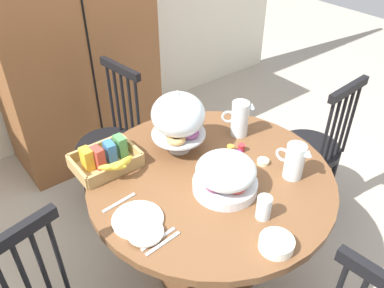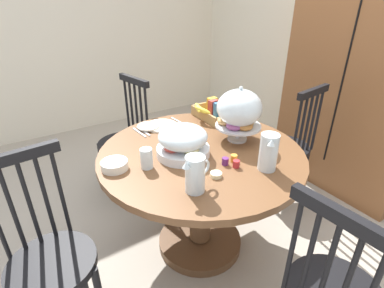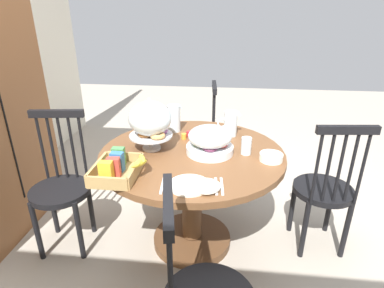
{
  "view_description": "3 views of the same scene",
  "coord_description": "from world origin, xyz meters",
  "px_view_note": "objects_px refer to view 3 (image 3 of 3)",
  "views": [
    {
      "loc": [
        -0.93,
        -1.14,
        1.99
      ],
      "look_at": [
        0.04,
        0.1,
        0.84
      ],
      "focal_mm": 37.03,
      "sensor_mm": 36.0,
      "label": 1
    },
    {
      "loc": [
        1.29,
        -0.92,
        1.57
      ],
      "look_at": [
        -0.06,
        -0.05,
        0.74
      ],
      "focal_mm": 27.82,
      "sensor_mm": 36.0,
      "label": 2
    },
    {
      "loc": [
        -1.8,
        -0.26,
        1.59
      ],
      "look_at": [
        0.04,
        -0.05,
        0.79
      ],
      "focal_mm": 29.46,
      "sensor_mm": 36.0,
      "label": 3
    }
  ],
  "objects_px": {
    "windsor_chair_far_side": "(324,191)",
    "milk_pitcher": "(230,125)",
    "dining_table": "(192,180)",
    "cereal_bowl": "(271,157)",
    "cereal_basket": "(118,168)",
    "orange_juice_pitcher": "(174,120)",
    "china_plate_small": "(206,186)",
    "butter_dish": "(209,135)",
    "windsor_chair_by_cabinet": "(61,189)",
    "china_plate_large": "(189,185)",
    "pastry_stand_with_dome": "(150,121)",
    "drinking_glass": "(246,146)",
    "windsor_chair_near_window": "(199,139)",
    "fruit_platter_covered": "(210,141)"
  },
  "relations": [
    {
      "from": "china_plate_large",
      "to": "butter_dish",
      "type": "relative_size",
      "value": 3.67
    },
    {
      "from": "milk_pitcher",
      "to": "butter_dish",
      "type": "relative_size",
      "value": 3.01
    },
    {
      "from": "milk_pitcher",
      "to": "cereal_basket",
      "type": "distance_m",
      "value": 0.9
    },
    {
      "from": "windsor_chair_by_cabinet",
      "to": "cereal_basket",
      "type": "height_order",
      "value": "windsor_chair_by_cabinet"
    },
    {
      "from": "windsor_chair_by_cabinet",
      "to": "dining_table",
      "type": "bearing_deg",
      "value": -83.85
    },
    {
      "from": "milk_pitcher",
      "to": "cereal_basket",
      "type": "height_order",
      "value": "milk_pitcher"
    },
    {
      "from": "windsor_chair_by_cabinet",
      "to": "china_plate_large",
      "type": "xyz_separation_m",
      "value": [
        -0.34,
        -0.93,
        0.29
      ]
    },
    {
      "from": "windsor_chair_far_side",
      "to": "orange_juice_pitcher",
      "type": "relative_size",
      "value": 4.91
    },
    {
      "from": "windsor_chair_far_side",
      "to": "china_plate_small",
      "type": "relative_size",
      "value": 6.5
    },
    {
      "from": "pastry_stand_with_dome",
      "to": "milk_pitcher",
      "type": "distance_m",
      "value": 0.6
    },
    {
      "from": "windsor_chair_by_cabinet",
      "to": "windsor_chair_far_side",
      "type": "bearing_deg",
      "value": -84.65
    },
    {
      "from": "windsor_chair_near_window",
      "to": "milk_pitcher",
      "type": "relative_size",
      "value": 5.4
    },
    {
      "from": "windsor_chair_by_cabinet",
      "to": "china_plate_large",
      "type": "relative_size",
      "value": 4.43
    },
    {
      "from": "cereal_bowl",
      "to": "drinking_glass",
      "type": "relative_size",
      "value": 1.27
    },
    {
      "from": "cereal_bowl",
      "to": "fruit_platter_covered",
      "type": "bearing_deg",
      "value": 79.85
    },
    {
      "from": "windsor_chair_far_side",
      "to": "milk_pitcher",
      "type": "relative_size",
      "value": 5.4
    },
    {
      "from": "pastry_stand_with_dome",
      "to": "china_plate_small",
      "type": "bearing_deg",
      "value": -139.58
    },
    {
      "from": "pastry_stand_with_dome",
      "to": "china_plate_large",
      "type": "distance_m",
      "value": 0.57
    },
    {
      "from": "orange_juice_pitcher",
      "to": "milk_pitcher",
      "type": "bearing_deg",
      "value": -95.9
    },
    {
      "from": "dining_table",
      "to": "pastry_stand_with_dome",
      "type": "relative_size",
      "value": 3.47
    },
    {
      "from": "orange_juice_pitcher",
      "to": "cereal_bowl",
      "type": "height_order",
      "value": "orange_juice_pitcher"
    },
    {
      "from": "dining_table",
      "to": "fruit_platter_covered",
      "type": "height_order",
      "value": "fruit_platter_covered"
    },
    {
      "from": "orange_juice_pitcher",
      "to": "drinking_glass",
      "type": "height_order",
      "value": "orange_juice_pitcher"
    },
    {
      "from": "windsor_chair_by_cabinet",
      "to": "fruit_platter_covered",
      "type": "xyz_separation_m",
      "value": [
        0.08,
        -1.01,
        0.37
      ]
    },
    {
      "from": "pastry_stand_with_dome",
      "to": "butter_dish",
      "type": "bearing_deg",
      "value": -54.2
    },
    {
      "from": "windsor_chair_far_side",
      "to": "drinking_glass",
      "type": "bearing_deg",
      "value": 97.63
    },
    {
      "from": "milk_pitcher",
      "to": "dining_table",
      "type": "bearing_deg",
      "value": 141.32
    },
    {
      "from": "fruit_platter_covered",
      "to": "drinking_glass",
      "type": "bearing_deg",
      "value": -87.08
    },
    {
      "from": "china_plate_large",
      "to": "pastry_stand_with_dome",
      "type": "bearing_deg",
      "value": 34.38
    },
    {
      "from": "windsor_chair_near_window",
      "to": "windsor_chair_by_cabinet",
      "type": "bearing_deg",
      "value": 139.29
    },
    {
      "from": "china_plate_small",
      "to": "butter_dish",
      "type": "height_order",
      "value": "same"
    },
    {
      "from": "cereal_bowl",
      "to": "pastry_stand_with_dome",
      "type": "bearing_deg",
      "value": 83.5
    },
    {
      "from": "windsor_chair_near_window",
      "to": "cereal_basket",
      "type": "relative_size",
      "value": 3.09
    },
    {
      "from": "milk_pitcher",
      "to": "cereal_bowl",
      "type": "xyz_separation_m",
      "value": [
        -0.39,
        -0.25,
        -0.06
      ]
    },
    {
      "from": "windsor_chair_by_cabinet",
      "to": "cereal_bowl",
      "type": "distance_m",
      "value": 1.42
    },
    {
      "from": "windsor_chair_near_window",
      "to": "windsor_chair_by_cabinet",
      "type": "distance_m",
      "value": 1.31
    },
    {
      "from": "windsor_chair_far_side",
      "to": "cereal_basket",
      "type": "height_order",
      "value": "windsor_chair_far_side"
    },
    {
      "from": "pastry_stand_with_dome",
      "to": "drinking_glass",
      "type": "relative_size",
      "value": 3.13
    },
    {
      "from": "windsor_chair_near_window",
      "to": "drinking_glass",
      "type": "relative_size",
      "value": 8.86
    },
    {
      "from": "dining_table",
      "to": "cereal_bowl",
      "type": "distance_m",
      "value": 0.55
    },
    {
      "from": "windsor_chair_far_side",
      "to": "cereal_basket",
      "type": "relative_size",
      "value": 3.09
    },
    {
      "from": "butter_dish",
      "to": "pastry_stand_with_dome",
      "type": "bearing_deg",
      "value": 125.8
    },
    {
      "from": "dining_table",
      "to": "milk_pitcher",
      "type": "relative_size",
      "value": 6.62
    },
    {
      "from": "windsor_chair_near_window",
      "to": "orange_juice_pitcher",
      "type": "bearing_deg",
      "value": 165.98
    },
    {
      "from": "milk_pitcher",
      "to": "china_plate_small",
      "type": "distance_m",
      "value": 0.77
    },
    {
      "from": "windsor_chair_by_cabinet",
      "to": "cereal_basket",
      "type": "xyz_separation_m",
      "value": [
        -0.27,
        -0.52,
        0.33
      ]
    },
    {
      "from": "windsor_chair_by_cabinet",
      "to": "china_plate_small",
      "type": "height_order",
      "value": "windsor_chair_by_cabinet"
    },
    {
      "from": "windsor_chair_near_window",
      "to": "drinking_glass",
      "type": "xyz_separation_m",
      "value": [
        -0.9,
        -0.38,
        0.34
      ]
    },
    {
      "from": "orange_juice_pitcher",
      "to": "drinking_glass",
      "type": "bearing_deg",
      "value": -123.9
    },
    {
      "from": "cereal_basket",
      "to": "cereal_bowl",
      "type": "xyz_separation_m",
      "value": [
        0.28,
        -0.86,
        -0.02
      ]
    }
  ]
}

